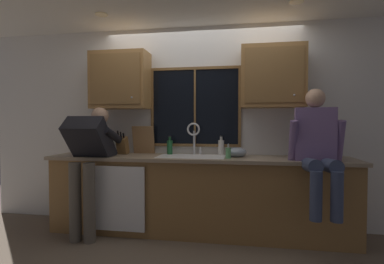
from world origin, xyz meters
The scene contains 24 objects.
back_wall centered at (0.00, 0.06, 1.27)m, with size 5.91×0.12×2.55m, color silver.
ceiling_downlight_left centered at (-1.05, -0.60, 2.54)m, with size 0.14×0.14×0.01m, color #FFEAB2.
ceiling_downlight_right centered at (1.05, -0.60, 2.54)m, with size 0.14×0.14×0.01m, color #FFEAB2.
window_glass centered at (-0.07, -0.01, 1.52)m, with size 1.10×0.02×0.95m, color black.
window_frame_top centered at (-0.07, -0.02, 2.02)m, with size 1.17×0.02×0.04m, color brown.
window_frame_bottom centered at (-0.07, -0.02, 1.03)m, with size 1.17×0.02×0.04m, color brown.
window_frame_left centered at (-0.64, -0.02, 1.52)m, with size 0.04×0.02×0.95m, color brown.
window_frame_right centered at (0.49, -0.02, 1.52)m, with size 0.04×0.02×0.95m, color brown.
window_mullion_center centered at (-0.07, -0.02, 1.52)m, with size 0.02×0.02×0.95m, color brown.
lower_cabinet_run centered at (0.00, -0.29, 0.44)m, with size 3.51×0.58×0.88m, color olive.
countertop centered at (0.00, -0.31, 0.90)m, with size 3.57×0.62×0.04m, color gray.
dishwasher_front centered at (-0.85, -0.61, 0.46)m, with size 0.60×0.02×0.74m, color white.
upper_cabinet_left centered at (-1.02, -0.17, 1.86)m, with size 0.73×0.36×0.72m.
upper_cabinet_right centered at (0.87, -0.17, 1.86)m, with size 0.73×0.36×0.72m.
sink centered at (-0.07, -0.30, 0.82)m, with size 0.80×0.46×0.21m.
faucet centered at (-0.07, -0.12, 1.17)m, with size 0.18×0.09×0.40m.
person_standing centered at (-1.22, -0.59, 0.94)m, with size 0.53×0.71×1.51m.
person_sitting_on_counter centered at (1.28, -0.57, 1.10)m, with size 0.54×0.61×1.26m.
knife_block centered at (-0.98, -0.20, 1.03)m, with size 0.12×0.18×0.32m.
cutting_board centered at (-0.74, -0.09, 1.10)m, with size 0.28×0.02×0.36m, color #997047.
mixing_bowl centered at (0.46, -0.25, 0.97)m, with size 0.24×0.24×0.12m, color #8C99A8.
soap_dispenser centered at (0.37, -0.43, 0.98)m, with size 0.06×0.07×0.17m.
bottle_green_glass centered at (-0.38, -0.13, 1.02)m, with size 0.07×0.07×0.23m.
bottle_tall_clear centered at (0.27, -0.12, 1.02)m, with size 0.07×0.07×0.24m.
Camera 1 is at (0.49, -3.69, 1.32)m, focal length 27.04 mm.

